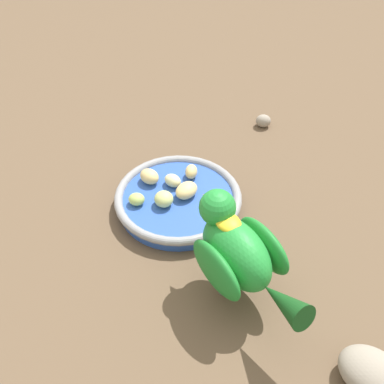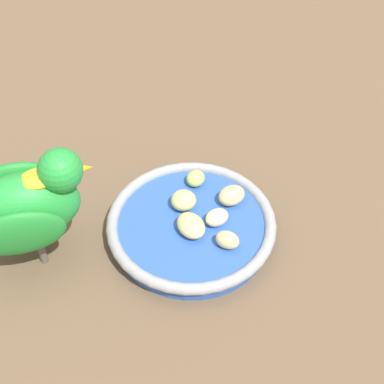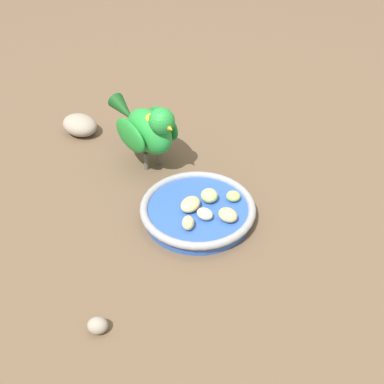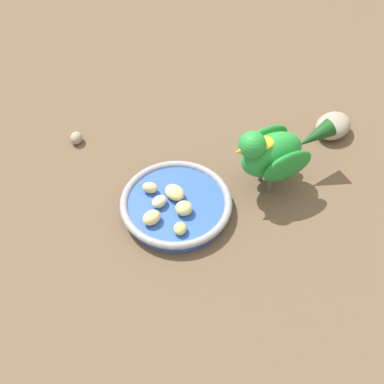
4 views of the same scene
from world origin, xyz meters
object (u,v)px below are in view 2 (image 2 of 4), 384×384
Objects in this scene: apple_piece_4 at (196,178)px; parrot at (20,204)px; apple_piece_0 at (192,224)px; apple_piece_1 at (184,200)px; apple_piece_2 at (217,217)px; feeding_bowl at (191,226)px; apple_piece_5 at (232,195)px; apple_piece_3 at (227,240)px.

apple_piece_4 is 0.14× the size of parrot.
apple_piece_0 is 1.56× the size of apple_piece_4.
apple_piece_1 is 1.04× the size of apple_piece_2.
apple_piece_4 is at bearing 34.73° from apple_piece_0.
apple_piece_1 reaches higher than feeding_bowl.
apple_piece_4 is at bearing 10.87° from parrot.
apple_piece_1 and apple_piece_5 have the same top height.
apple_piece_4 is at bearing 57.57° from apple_piece_3.
apple_piece_1 is 0.08m from apple_piece_3.
apple_piece_1 is at bearing -162.30° from apple_piece_4.
apple_piece_5 is 0.18× the size of parrot.
apple_piece_0 is 0.21× the size of parrot.
apple_piece_4 is 0.05m from apple_piece_5.
apple_piece_4 is at bearing 92.07° from apple_piece_5.
apple_piece_2 and apple_piece_4 have the same top height.
apple_piece_0 is 0.19m from parrot.
apple_piece_0 is 0.04m from apple_piece_1.
apple_piece_5 reaches higher than apple_piece_4.
apple_piece_3 is 0.10m from apple_piece_4.
apple_piece_3 is at bearing -81.66° from apple_piece_0.
apple_piece_0 is at bearing 150.46° from apple_piece_2.
apple_piece_2 is 0.04m from apple_piece_3.
apple_piece_5 is (0.06, 0.03, 0.00)m from apple_piece_3.
parrot is (-0.13, 0.18, 0.05)m from apple_piece_3.
apple_piece_1 is at bearing 53.32° from apple_piece_0.
apple_piece_1 reaches higher than apple_piece_4.
apple_piece_2 is 0.16× the size of parrot.
feeding_bowl is 5.99× the size of apple_piece_5.
feeding_bowl is at bearing 162.56° from apple_piece_5.
feeding_bowl is 0.07m from apple_piece_4.
parrot is (-0.15, 0.15, 0.05)m from apple_piece_2.
apple_piece_5 is at bearing -0.46° from parrot.
apple_piece_2 is (0.03, -0.02, -0.00)m from apple_piece_0.
apple_piece_5 is (0.04, -0.04, -0.00)m from apple_piece_1.
feeding_bowl is at bearing -146.74° from apple_piece_4.
feeding_bowl is 0.03m from apple_piece_2.
feeding_bowl is at bearing 42.75° from apple_piece_0.
apple_piece_2 is at bearing -171.30° from apple_piece_5.
feeding_bowl is 7.24× the size of apple_piece_3.
apple_piece_5 reaches higher than apple_piece_2.
parrot is at bearing 142.49° from apple_piece_5.
feeding_bowl is 6.63× the size of apple_piece_1.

